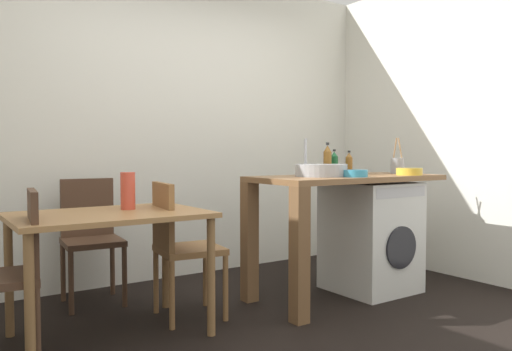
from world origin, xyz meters
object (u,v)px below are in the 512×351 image
(bottle_squat_brown, at_px, (334,163))
(bottle_clear_small, at_px, (349,164))
(bottle_tall_green, at_px, (327,160))
(colander, at_px, (409,171))
(chair_person_seat, at_px, (11,267))
(dining_table, at_px, (110,229))
(utensil_crock, at_px, (397,165))
(mixing_bowl, at_px, (355,173))
(washing_machine, at_px, (371,236))
(chair_opposite, at_px, (179,242))
(vase, at_px, (128,191))
(chair_spare_by_wall, at_px, (91,233))

(bottle_squat_brown, distance_m, bottle_clear_small, 0.12)
(bottle_tall_green, height_order, colander, bottle_tall_green)
(chair_person_seat, height_order, colander, colander)
(dining_table, height_order, utensil_crock, utensil_crock)
(bottle_tall_green, distance_m, mixing_bowl, 0.34)
(washing_machine, bearing_deg, utensil_crock, 8.10)
(chair_opposite, distance_m, washing_machine, 1.58)
(chair_person_seat, bearing_deg, vase, -66.07)
(chair_person_seat, xyz_separation_m, chair_opposite, (1.02, 0.17, 0.00))
(bottle_tall_green, height_order, utensil_crock, utensil_crock)
(dining_table, xyz_separation_m, colander, (2.23, -0.38, 0.31))
(bottle_clear_small, bearing_deg, bottle_squat_brown, 155.91)
(chair_person_seat, relative_size, chair_opposite, 1.00)
(colander, bearing_deg, bottle_squat_brown, 136.67)
(bottle_squat_brown, bearing_deg, colander, -43.33)
(chair_person_seat, distance_m, bottle_tall_green, 2.30)
(chair_opposite, distance_m, vase, 0.48)
(chair_opposite, height_order, bottle_squat_brown, bottle_squat_brown)
(chair_person_seat, height_order, vase, vase)
(chair_person_seat, bearing_deg, bottle_squat_brown, -79.86)
(chair_opposite, height_order, mixing_bowl, mixing_bowl)
(bottle_squat_brown, height_order, utensil_crock, utensil_crock)
(bottle_tall_green, bearing_deg, utensil_crock, -6.45)
(dining_table, relative_size, chair_spare_by_wall, 1.22)
(dining_table, relative_size, colander, 5.50)
(chair_spare_by_wall, bearing_deg, vase, 98.57)
(bottle_squat_brown, bearing_deg, chair_opposite, 177.94)
(bottle_clear_small, height_order, mixing_bowl, bottle_clear_small)
(chair_opposite, height_order, colander, colander)
(chair_opposite, relative_size, vase, 3.87)
(washing_machine, bearing_deg, chair_person_seat, 178.74)
(dining_table, bearing_deg, utensil_crock, -2.71)
(chair_spare_by_wall, bearing_deg, chair_opposite, 122.22)
(bottle_clear_small, relative_size, colander, 0.95)
(dining_table, bearing_deg, bottle_clear_small, -1.16)
(dining_table, distance_m, bottle_tall_green, 1.74)
(bottle_tall_green, bearing_deg, chair_person_seat, -178.06)
(dining_table, height_order, chair_person_seat, chair_person_seat)
(chair_opposite, distance_m, utensil_crock, 2.00)
(dining_table, xyz_separation_m, washing_machine, (2.04, -0.17, -0.21))
(chair_spare_by_wall, distance_m, bottle_tall_green, 1.86)
(utensil_crock, bearing_deg, colander, -123.70)
(mixing_bowl, xyz_separation_m, vase, (-1.50, 0.46, -0.09))
(chair_person_seat, height_order, chair_spare_by_wall, same)
(chair_spare_by_wall, xyz_separation_m, mixing_bowl, (1.55, -1.14, 0.44))
(chair_spare_by_wall, height_order, vase, vase)
(chair_spare_by_wall, bearing_deg, bottle_clear_small, 160.71)
(dining_table, relative_size, chair_person_seat, 1.22)
(bottle_tall_green, distance_m, bottle_squat_brown, 0.12)
(bottle_clear_small, xyz_separation_m, mixing_bowl, (-0.27, -0.33, -0.06))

